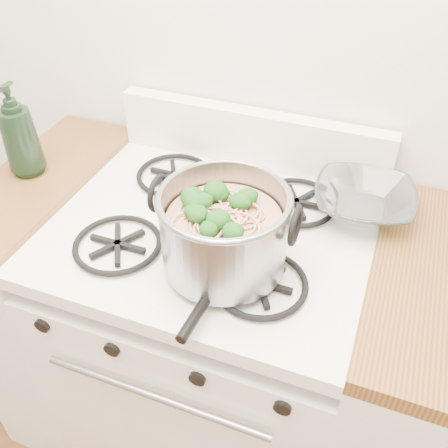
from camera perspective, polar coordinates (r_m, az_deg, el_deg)
gas_range at (r=1.54m, az=-1.21°, el=-13.62°), size 0.76×0.66×0.92m
counter_left at (r=1.71m, az=-17.17°, el=-7.60°), size 0.25×0.65×0.92m
stock_pot at (r=1.02m, az=-0.00°, el=-0.84°), size 0.30×0.27×0.18m
spatula at (r=1.08m, az=1.34°, el=-3.26°), size 0.31×0.33×0.02m
glass_bowl at (r=1.25m, az=15.56°, el=2.03°), size 0.11×0.11×0.02m
bottle at (r=1.39m, az=-22.47°, el=9.86°), size 0.11×0.11×0.25m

